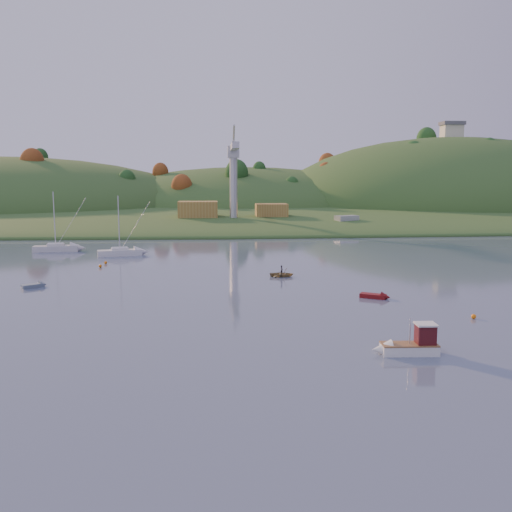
{
  "coord_description": "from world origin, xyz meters",
  "views": [
    {
      "loc": [
        -3.27,
        -39.22,
        14.62
      ],
      "look_at": [
        2.17,
        35.84,
        3.88
      ],
      "focal_mm": 40.0,
      "sensor_mm": 36.0,
      "label": 1
    }
  ],
  "objects": [
    {
      "name": "wharf",
      "position": [
        5.0,
        122.0,
        1.2
      ],
      "size": [
        42.0,
        16.0,
        2.4
      ],
      "primitive_type": "cube",
      "color": "slate",
      "rests_on": "ground"
    },
    {
      "name": "hill_right",
      "position": [
        95.0,
        195.0,
        0.0
      ],
      "size": [
        150.0,
        130.0,
        60.0
      ],
      "primitive_type": "ellipsoid",
      "color": "#27471C",
      "rests_on": "ground"
    },
    {
      "name": "sailboat_near",
      "position": [
        -33.88,
        71.99,
        0.74
      ],
      "size": [
        8.51,
        3.56,
        11.45
      ],
      "rotation": [
        0.0,
        0.0,
        0.13
      ],
      "color": "silver",
      "rests_on": "ground"
    },
    {
      "name": "grey_dinghy",
      "position": [
        -26.62,
        36.16,
        0.24
      ],
      "size": [
        3.28,
        2.8,
        1.19
      ],
      "rotation": [
        0.0,
        0.0,
        0.61
      ],
      "color": "slate",
      "rests_on": "ground"
    },
    {
      "name": "hill_center",
      "position": [
        10.0,
        210.0,
        0.0
      ],
      "size": [
        140.0,
        120.0,
        36.0
      ],
      "primitive_type": "ellipsoid",
      "color": "#27471C",
      "rests_on": "ground"
    },
    {
      "name": "shore_slope",
      "position": [
        0.0,
        165.0,
        0.0
      ],
      "size": [
        640.0,
        150.0,
        7.0
      ],
      "primitive_type": "ellipsoid",
      "color": "#27471C",
      "rests_on": "ground"
    },
    {
      "name": "sailboat_far",
      "position": [
        -20.63,
        65.22,
        0.71
      ],
      "size": [
        8.19,
        4.1,
        10.91
      ],
      "rotation": [
        0.0,
        0.0,
        0.23
      ],
      "color": "silver",
      "rests_on": "ground"
    },
    {
      "name": "work_vessel",
      "position": [
        32.34,
        112.66,
        1.32
      ],
      "size": [
        15.29,
        10.21,
        3.71
      ],
      "rotation": [
        0.0,
        0.0,
        0.39
      ],
      "color": "slate",
      "rests_on": "ground"
    },
    {
      "name": "buoy_2",
      "position": [
        -21.38,
        55.4,
        0.25
      ],
      "size": [
        0.5,
        0.5,
        0.5
      ],
      "primitive_type": "sphere",
      "color": "orange",
      "rests_on": "ground"
    },
    {
      "name": "canoe",
      "position": [
        6.32,
        41.62,
        0.36
      ],
      "size": [
        3.7,
        2.78,
        0.73
      ],
      "primitive_type": "imported",
      "rotation": [
        0.0,
        0.0,
        1.49
      ],
      "color": "#988553",
      "rests_on": "ground"
    },
    {
      "name": "paddler",
      "position": [
        6.32,
        41.62,
        0.7
      ],
      "size": [
        0.38,
        0.54,
        1.4
      ],
      "primitive_type": "imported",
      "rotation": [
        0.0,
        0.0,
        1.49
      ],
      "color": "black",
      "rests_on": "ground"
    },
    {
      "name": "far_shore",
      "position": [
        0.0,
        230.0,
        0.0
      ],
      "size": [
        620.0,
        220.0,
        1.5
      ],
      "primitive_type": "cube",
      "color": "#27471C",
      "rests_on": "ground"
    },
    {
      "name": "red_tender",
      "position": [
        16.16,
        26.09,
        0.25
      ],
      "size": [
        3.72,
        2.82,
        1.22
      ],
      "rotation": [
        0.0,
        0.0,
        -0.51
      ],
      "color": "#620E0F",
      "rests_on": "ground"
    },
    {
      "name": "hill_left",
      "position": [
        -90.0,
        200.0,
        0.0
      ],
      "size": [
        170.0,
        140.0,
        44.0
      ],
      "primitive_type": "ellipsoid",
      "color": "#27471C",
      "rests_on": "ground"
    },
    {
      "name": "shed_east",
      "position": [
        13.0,
        124.0,
        4.4
      ],
      "size": [
        9.0,
        7.0,
        4.0
      ],
      "primitive_type": "cube",
      "color": "olive",
      "rests_on": "wharf"
    },
    {
      "name": "dock_crane",
      "position": [
        2.0,
        118.39,
        17.17
      ],
      "size": [
        3.2,
        28.0,
        20.3
      ],
      "color": "#B7B7BC",
      "rests_on": "wharf"
    },
    {
      "name": "fishing_boat",
      "position": [
        12.23,
        5.01,
        0.76
      ],
      "size": [
        5.46,
        1.9,
        3.45
      ],
      "rotation": [
        0.0,
        0.0,
        3.1
      ],
      "color": "silver",
      "rests_on": "ground"
    },
    {
      "name": "hillside_trees",
      "position": [
        0.0,
        185.0,
        0.0
      ],
      "size": [
        280.0,
        50.0,
        32.0
      ],
      "primitive_type": null,
      "color": "#18451A",
      "rests_on": "ground"
    },
    {
      "name": "buoy_1",
      "position": [
        -21.55,
        51.78,
        0.25
      ],
      "size": [
        0.5,
        0.5,
        0.5
      ],
      "primitive_type": "sphere",
      "color": "orange",
      "rests_on": "ground"
    },
    {
      "name": "buoy_0",
      "position": [
        23.09,
        15.87,
        0.25
      ],
      "size": [
        0.5,
        0.5,
        0.5
      ],
      "primitive_type": "sphere",
      "color": "orange",
      "rests_on": "ground"
    },
    {
      "name": "hilltop_house",
      "position": [
        95.0,
        195.0,
        33.4
      ],
      "size": [
        9.0,
        7.0,
        6.45
      ],
      "color": "beige",
      "rests_on": "hill_right"
    },
    {
      "name": "ground",
      "position": [
        0.0,
        0.0,
        0.0
      ],
      "size": [
        500.0,
        500.0,
        0.0
      ],
      "primitive_type": "plane",
      "color": "#3B4861",
      "rests_on": "ground"
    },
    {
      "name": "shed_west",
      "position": [
        -8.0,
        123.0,
        4.8
      ],
      "size": [
        11.0,
        8.0,
        4.8
      ],
      "primitive_type": "cube",
      "color": "olive",
      "rests_on": "wharf"
    }
  ]
}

